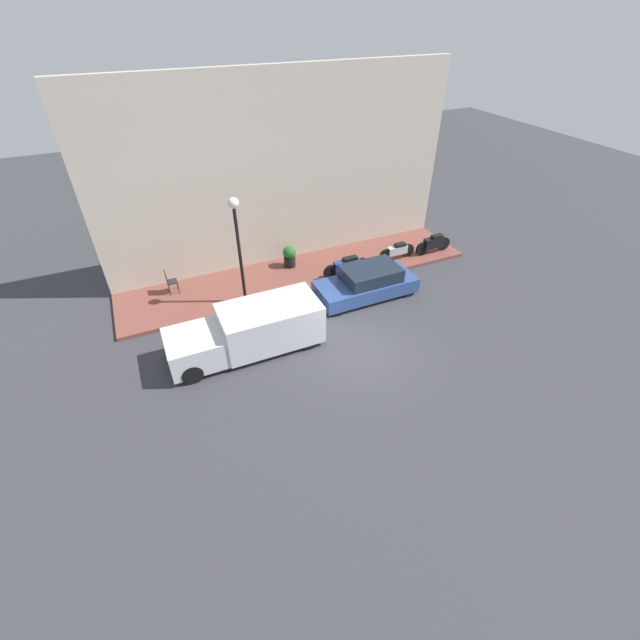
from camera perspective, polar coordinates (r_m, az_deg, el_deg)
ground_plane at (r=14.89m, az=5.06°, el=-3.90°), size 60.00×60.00×0.00m
sidewalk at (r=18.76m, az=-2.73°, el=6.16°), size 3.05×15.15×0.14m
building_facade at (r=18.57m, az=-5.14°, el=18.83°), size 0.30×15.15×7.84m
parked_car at (r=17.25m, az=6.28°, el=4.96°), size 1.70×4.02×1.25m
delivery_van at (r=14.51m, az=-9.56°, el=-1.38°), size 1.81×5.14×1.59m
motorcycle_blue at (r=18.30m, az=3.61°, el=7.23°), size 0.30×2.14×0.85m
motorcycle_black at (r=20.75m, az=14.91°, el=9.84°), size 0.30×1.85×0.86m
scooter_silver at (r=19.88m, az=10.27°, el=9.08°), size 0.30×1.77×0.74m
streetlamp at (r=15.64m, az=-11.04°, el=11.66°), size 0.39×0.39×4.23m
potted_plant at (r=18.99m, az=-4.09°, el=8.52°), size 0.57×0.57×0.96m
cafe_chair at (r=18.11m, az=-19.42°, el=5.01°), size 0.40×0.40×1.00m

